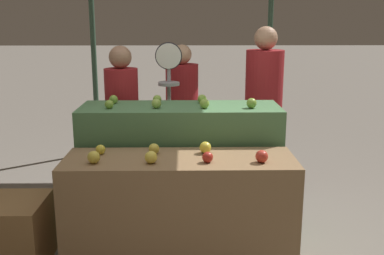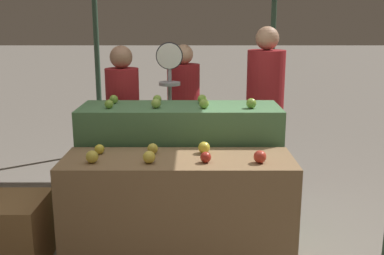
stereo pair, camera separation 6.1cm
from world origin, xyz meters
name	(u,v)px [view 2 (the right image)]	position (x,y,z in m)	size (l,w,h in m)	color
display_counter_front	(179,214)	(0.00, 0.00, 0.43)	(1.65, 0.55, 0.86)	olive
display_counter_back	(181,170)	(0.00, 0.60, 0.56)	(1.65, 0.55, 1.12)	#4C7A4C
apple_front_0	(93,157)	(-0.58, -0.11, 0.91)	(0.09, 0.09, 0.09)	gold
apple_front_1	(150,157)	(-0.19, -0.12, 0.91)	(0.09, 0.09, 0.09)	yellow
apple_front_2	(206,157)	(0.19, -0.11, 0.90)	(0.08, 0.08, 0.08)	#AD281E
apple_front_3	(261,157)	(0.56, -0.11, 0.91)	(0.09, 0.09, 0.09)	red
apple_front_4	(100,149)	(-0.58, 0.10, 0.90)	(0.07, 0.07, 0.07)	gold
apple_front_5	(154,149)	(-0.19, 0.10, 0.90)	(0.08, 0.08, 0.08)	gold
apple_front_6	(205,148)	(0.19, 0.12, 0.91)	(0.09, 0.09, 0.09)	gold
apple_back_0	(110,104)	(-0.57, 0.49, 1.16)	(0.07, 0.07, 0.07)	#7AA338
apple_back_1	(157,103)	(-0.19, 0.50, 1.16)	(0.08, 0.08, 0.08)	#8EB247
apple_back_2	(205,104)	(0.20, 0.49, 1.16)	(0.08, 0.08, 0.08)	#84AD3D
apple_back_3	(252,103)	(0.58, 0.50, 1.16)	(0.08, 0.08, 0.08)	#7AA338
apple_back_4	(115,99)	(-0.57, 0.71, 1.16)	(0.07, 0.07, 0.07)	#7AA338
apple_back_5	(158,99)	(-0.20, 0.71, 1.16)	(0.07, 0.07, 0.07)	#84AD3D
apple_back_6	(203,99)	(0.19, 0.72, 1.16)	(0.08, 0.08, 0.08)	#84AD3D
produce_scale	(171,92)	(-0.11, 1.13, 1.16)	(0.25, 0.20, 1.62)	#99999E
person_vendor_at_scale	(124,117)	(-0.55, 1.10, 0.93)	(0.37, 0.37, 1.59)	#2D2D38
person_customer_left	(184,107)	(0.01, 1.68, 0.90)	(0.38, 0.38, 1.57)	#2D2D38
person_customer_right	(266,101)	(0.84, 1.43, 1.01)	(0.39, 0.39, 1.76)	#2D2D38
wooden_crate_side	(12,232)	(-1.26, 0.05, 0.26)	(0.52, 0.52, 0.52)	#9E7547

